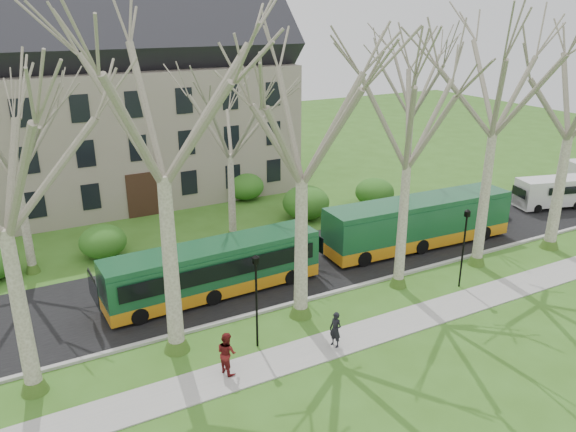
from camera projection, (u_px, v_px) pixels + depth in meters
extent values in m
plane|color=#335C1A|center=(356.00, 304.00, 28.32)|extent=(120.00, 120.00, 0.00)
cube|color=gray|center=(387.00, 327.00, 26.25)|extent=(70.00, 2.00, 0.06)
cube|color=black|center=(302.00, 263.00, 32.86)|extent=(80.00, 8.00, 0.06)
cube|color=#A5A39E|center=(340.00, 291.00, 29.54)|extent=(80.00, 0.25, 0.14)
cube|color=gray|center=(119.00, 132.00, 43.74)|extent=(26.00, 12.00, 10.00)
cylinder|color=black|center=(257.00, 306.00, 24.13)|extent=(0.10, 0.10, 4.00)
cube|color=black|center=(256.00, 260.00, 23.39)|extent=(0.22, 0.22, 0.30)
cylinder|color=black|center=(463.00, 252.00, 29.48)|extent=(0.10, 0.10, 4.00)
cube|color=black|center=(467.00, 214.00, 28.74)|extent=(0.22, 0.22, 0.30)
ellipsoid|color=#27601B|center=(103.00, 242.00, 33.43)|extent=(2.60, 2.60, 2.00)
ellipsoid|color=#27601B|center=(306.00, 205.00, 39.67)|extent=(2.60, 2.60, 2.00)
ellipsoid|color=#27601B|center=(375.00, 193.00, 42.35)|extent=(2.60, 2.60, 2.00)
ellipsoid|color=#27601B|center=(245.00, 187.00, 43.74)|extent=(2.60, 2.60, 2.00)
imported|color=#A4A3A8|center=(485.00, 212.00, 39.04)|extent=(5.19, 3.34, 1.40)
imported|color=black|center=(335.00, 330.00, 24.45)|extent=(0.55, 0.69, 1.63)
imported|color=maroon|center=(227.00, 353.00, 22.63)|extent=(0.91, 1.04, 1.82)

